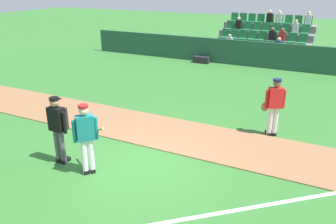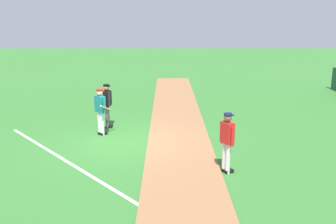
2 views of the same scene
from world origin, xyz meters
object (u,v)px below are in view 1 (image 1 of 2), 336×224
(runner_red_jersey, at_px, (274,105))
(equipment_bag, at_px, (201,60))
(batter_teal_jersey, at_px, (86,137))
(umpire_home_plate, at_px, (58,126))

(runner_red_jersey, relative_size, equipment_bag, 1.96)
(batter_teal_jersey, height_order, runner_red_jersey, same)
(umpire_home_plate, height_order, runner_red_jersey, same)
(batter_teal_jersey, distance_m, runner_red_jersey, 5.44)
(umpire_home_plate, xyz_separation_m, equipment_bag, (-0.93, 12.10, -0.82))
(runner_red_jersey, height_order, equipment_bag, runner_red_jersey)
(runner_red_jersey, bearing_deg, batter_teal_jersey, -130.19)
(runner_red_jersey, distance_m, equipment_bag, 9.73)
(runner_red_jersey, bearing_deg, umpire_home_plate, -137.87)
(umpire_home_plate, relative_size, runner_red_jersey, 1.00)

